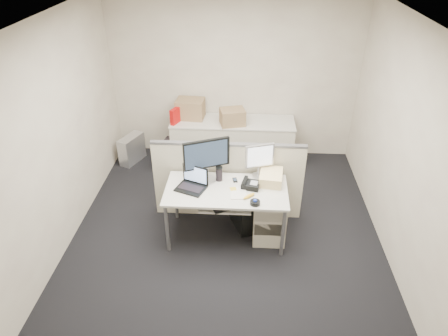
# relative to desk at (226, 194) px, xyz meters

# --- Properties ---
(floor) EXTENTS (4.00, 4.50, 0.01)m
(floor) POSITION_rel_desk_xyz_m (0.00, 0.00, -0.67)
(floor) COLOR black
(floor) RESTS_ON ground
(ceiling) EXTENTS (4.00, 4.50, 0.01)m
(ceiling) POSITION_rel_desk_xyz_m (0.00, 0.00, 2.04)
(ceiling) COLOR white
(ceiling) RESTS_ON ground
(wall_back) EXTENTS (4.00, 0.02, 2.70)m
(wall_back) POSITION_rel_desk_xyz_m (0.00, 2.25, 0.69)
(wall_back) COLOR beige
(wall_back) RESTS_ON ground
(wall_front) EXTENTS (4.00, 0.02, 2.70)m
(wall_front) POSITION_rel_desk_xyz_m (0.00, -2.25, 0.69)
(wall_front) COLOR beige
(wall_front) RESTS_ON ground
(wall_left) EXTENTS (0.02, 4.50, 2.70)m
(wall_left) POSITION_rel_desk_xyz_m (-2.00, 0.00, 0.69)
(wall_left) COLOR beige
(wall_left) RESTS_ON ground
(wall_right) EXTENTS (0.02, 4.50, 2.70)m
(wall_right) POSITION_rel_desk_xyz_m (2.00, 0.00, 0.69)
(wall_right) COLOR beige
(wall_right) RESTS_ON ground
(desk) EXTENTS (1.50, 0.75, 0.73)m
(desk) POSITION_rel_desk_xyz_m (0.00, 0.00, 0.00)
(desk) COLOR beige
(desk) RESTS_ON floor
(keyboard_tray) EXTENTS (0.62, 0.32, 0.02)m
(keyboard_tray) POSITION_rel_desk_xyz_m (0.00, -0.18, -0.04)
(keyboard_tray) COLOR beige
(keyboard_tray) RESTS_ON desk
(drawer_pedestal) EXTENTS (0.40, 0.55, 0.65)m
(drawer_pedestal) POSITION_rel_desk_xyz_m (0.55, 0.05, -0.34)
(drawer_pedestal) COLOR beige
(drawer_pedestal) RESTS_ON floor
(cubicle_partition) EXTENTS (2.00, 0.06, 1.10)m
(cubicle_partition) POSITION_rel_desk_xyz_m (0.00, 0.45, -0.11)
(cubicle_partition) COLOR beige
(cubicle_partition) RESTS_ON floor
(back_counter) EXTENTS (2.00, 0.60, 0.72)m
(back_counter) POSITION_rel_desk_xyz_m (0.00, 1.93, -0.30)
(back_counter) COLOR beige
(back_counter) RESTS_ON floor
(monitor_main) EXTENTS (0.62, 0.43, 0.58)m
(monitor_main) POSITION_rel_desk_xyz_m (-0.25, 0.18, 0.36)
(monitor_main) COLOR black
(monitor_main) RESTS_ON desk
(monitor_small) EXTENTS (0.41, 0.29, 0.45)m
(monitor_small) POSITION_rel_desk_xyz_m (0.40, 0.32, 0.29)
(monitor_small) COLOR #B7B7BC
(monitor_small) RESTS_ON desk
(laptop) EXTENTS (0.42, 0.37, 0.26)m
(laptop) POSITION_rel_desk_xyz_m (-0.43, -0.02, 0.19)
(laptop) COLOR black
(laptop) RESTS_ON desk
(trackball) EXTENTS (0.15, 0.15, 0.05)m
(trackball) POSITION_rel_desk_xyz_m (0.35, -0.28, 0.09)
(trackball) COLOR black
(trackball) RESTS_ON desk
(desk_phone) EXTENTS (0.25, 0.22, 0.07)m
(desk_phone) POSITION_rel_desk_xyz_m (0.30, 0.06, 0.10)
(desk_phone) COLOR black
(desk_phone) RESTS_ON desk
(paper_stack) EXTENTS (0.22, 0.27, 0.01)m
(paper_stack) POSITION_rel_desk_xyz_m (0.15, -0.08, 0.07)
(paper_stack) COLOR silver
(paper_stack) RESTS_ON desk
(sticky_pad) EXTENTS (0.09, 0.09, 0.01)m
(sticky_pad) POSITION_rel_desk_xyz_m (0.09, 0.00, 0.07)
(sticky_pad) COLOR gold
(sticky_pad) RESTS_ON desk
(travel_mug) EXTENTS (0.10, 0.10, 0.18)m
(travel_mug) POSITION_rel_desk_xyz_m (-0.10, 0.20, 0.15)
(travel_mug) COLOR black
(travel_mug) RESTS_ON desk
(banana) EXTENTS (0.16, 0.15, 0.04)m
(banana) POSITION_rel_desk_xyz_m (0.28, -0.15, 0.09)
(banana) COLOR gold
(banana) RESTS_ON desk
(cellphone) EXTENTS (0.07, 0.11, 0.01)m
(cellphone) POSITION_rel_desk_xyz_m (0.10, 0.20, 0.07)
(cellphone) COLOR black
(cellphone) RESTS_ON desk
(manila_folders) EXTENTS (0.31, 0.38, 0.13)m
(manila_folders) POSITION_rel_desk_xyz_m (0.55, 0.20, 0.13)
(manila_folders) COLOR beige
(manila_folders) RESTS_ON desk
(keyboard) EXTENTS (0.43, 0.30, 0.02)m
(keyboard) POSITION_rel_desk_xyz_m (0.05, -0.22, -0.02)
(keyboard) COLOR black
(keyboard) RESTS_ON keyboard_tray
(pc_tower_desk) EXTENTS (0.36, 0.51, 0.44)m
(pc_tower_desk) POSITION_rel_desk_xyz_m (0.20, 0.20, -0.44)
(pc_tower_desk) COLOR black
(pc_tower_desk) RESTS_ON floor
(pc_tower_spare_dark) EXTENTS (0.29, 0.52, 0.45)m
(pc_tower_spare_dark) POSITION_rel_desk_xyz_m (-1.05, 1.63, -0.44)
(pc_tower_spare_dark) COLOR black
(pc_tower_spare_dark) RESTS_ON floor
(pc_tower_spare_silver) EXTENTS (0.37, 0.53, 0.46)m
(pc_tower_spare_silver) POSITION_rel_desk_xyz_m (-1.70, 1.80, -0.43)
(pc_tower_spare_silver) COLOR #B7B7BC
(pc_tower_spare_silver) RESTS_ON floor
(cardboard_box_left) EXTENTS (0.47, 0.37, 0.33)m
(cardboard_box_left) POSITION_rel_desk_xyz_m (-0.70, 2.02, 0.22)
(cardboard_box_left) COLOR #8E6747
(cardboard_box_left) RESTS_ON back_counter
(cardboard_box_right) EXTENTS (0.44, 0.38, 0.27)m
(cardboard_box_right) POSITION_rel_desk_xyz_m (0.00, 1.81, 0.19)
(cardboard_box_right) COLOR #8E6747
(cardboard_box_right) RESTS_ON back_counter
(red_binder) EXTENTS (0.18, 0.29, 0.27)m
(red_binder) POSITION_rel_desk_xyz_m (-0.90, 1.83, 0.19)
(red_binder) COLOR #B60A0A
(red_binder) RESTS_ON back_counter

